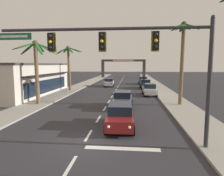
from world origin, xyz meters
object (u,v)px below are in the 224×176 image
Objects in this scene: sedan_parked_nearest_kerb at (143,80)px; palm_left_third at (69,60)px; town_gateway_arch at (123,66)px; palm_left_second at (36,60)px; traffic_signal_mast at (135,52)px; sedan_parked_far_kerb at (145,84)px; storefront_strip_left at (23,79)px; sedan_third_in_queue at (123,99)px; sedan_oncoming_far at (109,82)px; sedan_lead_at_stop_bar at (120,116)px; sedan_parked_mid_kerb at (149,89)px; palm_right_second at (183,49)px.

sedan_parked_nearest_kerb is 18.55m from palm_left_third.
palm_left_second is at bearing -99.41° from town_gateway_arch.
palm_left_third is 0.52× the size of town_gateway_arch.
traffic_signal_mast is at bearing -44.50° from palm_left_second.
storefront_strip_left is (-18.31, -9.34, 1.45)m from sedan_parked_far_kerb.
sedan_oncoming_far is (-3.59, 19.51, 0.00)m from sedan_third_in_queue.
sedan_lead_at_stop_bar is at bearing -89.06° from sedan_third_in_queue.
sedan_oncoming_far is at bearing 100.42° from sedan_third_in_queue.
sedan_oncoming_far is 7.56m from sedan_parked_far_kerb.
sedan_parked_mid_kerb is (-0.03, -16.16, 0.00)m from sedan_parked_nearest_kerb.
palm_left_third reaches higher than sedan_lead_at_stop_bar.
sedan_parked_mid_kerb is at bearing 82.36° from traffic_signal_mast.
palm_left_second is at bearing -147.12° from sedan_parked_mid_kerb.
palm_left_third is (-10.55, 22.08, 0.18)m from traffic_signal_mast.
palm_right_second is at bearing -83.40° from sedan_parked_nearest_kerb.
palm_left_second reaches higher than town_gateway_arch.
sedan_oncoming_far is 1.01× the size of sedan_parked_mid_kerb.
sedan_lead_at_stop_bar and sedan_third_in_queue have the same top height.
storefront_strip_left is (-5.56, 7.06, -2.55)m from palm_left_second.
sedan_lead_at_stop_bar is 6.61m from sedan_third_in_queue.
sedan_oncoming_far is at bearing 47.03° from storefront_strip_left.
sedan_lead_at_stop_bar is at bearing -98.16° from sedan_parked_far_kerb.
sedan_lead_at_stop_bar is 21.69m from palm_left_third.
sedan_third_in_queue is 0.60× the size of palm_left_third.
storefront_strip_left is at bearing 164.52° from palm_right_second.
sedan_oncoming_far is 26.35m from town_gateway_arch.
palm_left_second is 15.57m from palm_right_second.
sedan_lead_at_stop_bar is 0.26× the size of storefront_strip_left.
sedan_third_in_queue is (-1.01, 9.76, -4.20)m from traffic_signal_mast.
storefront_strip_left is at bearing 128.23° from palm_left_second.
storefront_strip_left reaches higher than sedan_parked_nearest_kerb.
palm_right_second reaches higher than palm_left_third.
palm_left_third reaches higher than sedan_parked_mid_kerb.
traffic_signal_mast reaches higher than sedan_lead_at_stop_bar.
sedan_lead_at_stop_bar is 26.38m from sedan_oncoming_far.
sedan_lead_at_stop_bar is at bearing -36.57° from palm_left_second.
palm_left_third is 19.05m from palm_right_second.
sedan_parked_far_kerb is at bearing 18.87° from palm_left_third.
sedan_third_in_queue is 0.31× the size of town_gateway_arch.
palm_right_second is at bearing -68.88° from sedan_parked_mid_kerb.
palm_left_third is (-0.25, 11.96, 0.37)m from palm_left_second.
sedan_oncoming_far is at bearing 98.06° from sedan_lead_at_stop_bar.
palm_right_second reaches higher than sedan_parked_mid_kerb.
sedan_lead_at_stop_bar is at bearing -126.50° from palm_right_second.
palm_left_second is 0.48× the size of town_gateway_arch.
sedan_parked_mid_kerb is 0.60× the size of palm_left_third.
traffic_signal_mast is 2.53× the size of sedan_parked_far_kerb.
sedan_parked_mid_kerb is 37.50m from town_gateway_arch.
sedan_parked_far_kerb is 0.26× the size of storefront_strip_left.
palm_left_second is (-5.70, -19.15, 4.01)m from sedan_oncoming_far.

